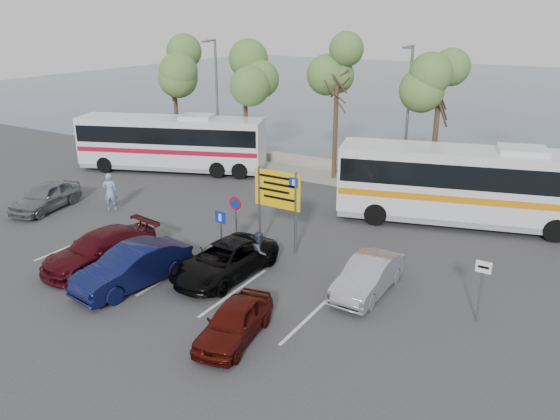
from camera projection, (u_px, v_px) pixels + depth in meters
The scene contains 25 objects.
ground at pixel (214, 271), 21.72m from camera, with size 120.00×120.00×0.00m, color #343437.
kerb_strip at pixel (356, 182), 32.99m from camera, with size 44.00×2.40×0.15m, color gray.
seawall at pixel (369, 171), 34.52m from camera, with size 48.00×0.80×0.60m, color #9F927F.
sea at pixel (500, 94), 70.10m from camera, with size 140.00×140.00×0.00m, color #3F4E65.
tree_far_left at pixel (173, 65), 37.67m from camera, with size 3.20×3.20×7.60m.
tree_left at pixel (245, 75), 34.87m from camera, with size 3.20×3.20×7.20m.
tree_mid at pixel (337, 69), 31.49m from camera, with size 3.20×3.20×8.00m.
tree_right at pixel (440, 84), 28.74m from camera, with size 3.20×3.20×7.40m.
street_lamp_left at pixel (216, 96), 35.93m from camera, with size 0.45×1.15×8.01m.
street_lamp_right at pixel (407, 113), 29.61m from camera, with size 0.45×1.15×8.01m.
direction_sign at pixel (277, 196), 22.99m from camera, with size 2.20×0.12×3.60m.
sign_no_stop at pixel (236, 214), 23.40m from camera, with size 0.60×0.08×2.35m.
sign_parking at pixel (221, 230), 21.96m from camera, with size 0.50×0.07×2.25m.
sign_taxi at pixel (481, 283), 17.69m from camera, with size 0.50×0.07×2.20m.
lane_markings at pixel (176, 274), 21.47m from camera, with size 12.02×4.20×0.01m, color silver, non-canonical shape.
coach_bus_left at pixel (172, 145), 35.16m from camera, with size 12.02×6.71×3.71m.
coach_bus_right at pixel (474, 189), 25.93m from camera, with size 12.94×6.06×3.95m.
car_silver_a at pixel (45, 197), 28.37m from camera, with size 1.67×4.15×1.42m, color slate.
car_blue at pixel (133, 267), 20.34m from camera, with size 1.62×4.65×1.53m, color #0D1340.
car_maroon at pixel (100, 249), 21.99m from camera, with size 1.98×4.88×1.42m, color #470B13.
car_red at pixel (234, 322), 16.99m from camera, with size 1.44×3.58×1.22m, color #4C0F0A.
suv_black at pixel (225, 260), 21.13m from camera, with size 2.20×4.78×1.33m, color black.
car_silver_b at pixel (368, 276), 19.84m from camera, with size 1.40×4.00×1.32m, color #9C9BA1.
pedestrian_near at pixel (110, 192), 28.16m from camera, with size 0.73×0.48×2.00m, color #8091BA.
pedestrian_far at pixel (260, 251), 21.51m from camera, with size 0.80×0.62×1.65m, color #33394D.
Camera 1 is at (12.37, -15.46, 9.63)m, focal length 35.00 mm.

